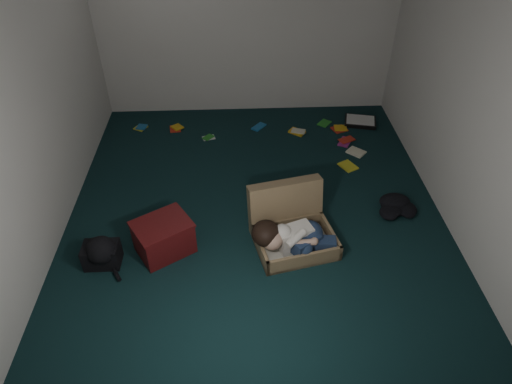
{
  "coord_description": "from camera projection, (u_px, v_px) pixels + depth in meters",
  "views": [
    {
      "loc": [
        -0.17,
        -3.78,
        3.3
      ],
      "look_at": [
        0.0,
        -0.15,
        0.35
      ],
      "focal_mm": 32.0,
      "sensor_mm": 36.0,
      "label": 1
    }
  ],
  "objects": [
    {
      "name": "backpack",
      "position": [
        102.0,
        254.0,
        4.31
      ],
      "size": [
        0.42,
        0.33,
        0.25
      ],
      "primitive_type": null,
      "rotation": [
        0.0,
        0.0,
        -0.0
      ],
      "color": "black",
      "rests_on": "floor"
    },
    {
      "name": "floor",
      "position": [
        255.0,
        208.0,
        5.01
      ],
      "size": [
        4.5,
        4.5,
        0.0
      ],
      "primitive_type": "plane",
      "color": "black",
      "rests_on": "ground"
    },
    {
      "name": "wall_back",
      "position": [
        247.0,
        20.0,
        5.94
      ],
      "size": [
        4.5,
        0.0,
        4.5
      ],
      "primitive_type": "plane",
      "rotation": [
        1.57,
        0.0,
        0.0
      ],
      "color": "silver",
      "rests_on": "ground"
    },
    {
      "name": "person",
      "position": [
        293.0,
        237.0,
        4.37
      ],
      "size": [
        0.84,
        0.42,
        0.35
      ],
      "rotation": [
        0.0,
        0.0,
        0.22
      ],
      "color": "white",
      "rests_on": "suitcase"
    },
    {
      "name": "maroon_bin",
      "position": [
        164.0,
        237.0,
        4.41
      ],
      "size": [
        0.66,
        0.62,
        0.36
      ],
      "rotation": [
        0.0,
        0.0,
        0.55
      ],
      "color": "#511011",
      "rests_on": "floor"
    },
    {
      "name": "suitcase",
      "position": [
        291.0,
        226.0,
        4.55
      ],
      "size": [
        0.9,
        0.89,
        0.56
      ],
      "rotation": [
        0.0,
        0.0,
        0.22
      ],
      "color": "#8D724E",
      "rests_on": "floor"
    },
    {
      "name": "clothing_pile",
      "position": [
        396.0,
        206.0,
        4.94
      ],
      "size": [
        0.43,
        0.36,
        0.12
      ],
      "primitive_type": null,
      "rotation": [
        0.0,
        0.0,
        0.12
      ],
      "color": "black",
      "rests_on": "floor"
    },
    {
      "name": "book_scatter",
      "position": [
        278.0,
        136.0,
        6.15
      ],
      "size": [
        3.03,
        1.22,
        0.02
      ],
      "color": "yellow",
      "rests_on": "floor"
    },
    {
      "name": "wall_right",
      "position": [
        468.0,
        97.0,
        4.27
      ],
      "size": [
        0.0,
        4.5,
        4.5
      ],
      "primitive_type": "plane",
      "rotation": [
        1.57,
        0.0,
        -1.57
      ],
      "color": "silver",
      "rests_on": "ground"
    },
    {
      "name": "wall_front",
      "position": [
        275.0,
        300.0,
        2.45
      ],
      "size": [
        4.5,
        0.0,
        4.5
      ],
      "primitive_type": "plane",
      "rotation": [
        -1.57,
        0.0,
        0.0
      ],
      "color": "silver",
      "rests_on": "ground"
    },
    {
      "name": "paper_tray",
      "position": [
        360.0,
        121.0,
        6.41
      ],
      "size": [
        0.49,
        0.41,
        0.06
      ],
      "rotation": [
        0.0,
        0.0,
        -0.23
      ],
      "color": "black",
      "rests_on": "floor"
    },
    {
      "name": "wall_left",
      "position": [
        35.0,
        107.0,
        4.12
      ],
      "size": [
        0.0,
        4.5,
        4.5
      ],
      "primitive_type": "plane",
      "rotation": [
        1.57,
        0.0,
        1.57
      ],
      "color": "silver",
      "rests_on": "ground"
    }
  ]
}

